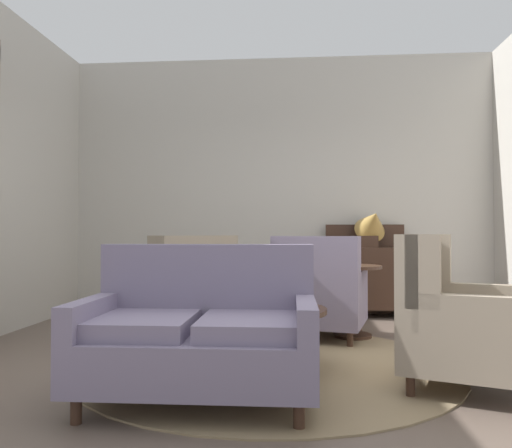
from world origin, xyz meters
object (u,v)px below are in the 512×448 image
coffee_table (266,318)px  settee (199,335)px  porcelain_vase (272,286)px  armchair_near_window (460,322)px  sideboard (367,276)px  armchair_near_sideboard (181,296)px  side_table (352,294)px  armchair_back_corner (320,295)px  gramophone (372,225)px

coffee_table → settee: (-0.35, -0.76, 0.02)m
porcelain_vase → armchair_near_window: size_ratio=0.34×
settee → sideboard: bearing=65.7°
coffee_table → armchair_near_sideboard: 1.19m
porcelain_vase → settee: (-0.39, -0.79, -0.21)m
side_table → sideboard: bearing=76.3°
porcelain_vase → armchair_near_sideboard: (-0.88, 0.82, -0.18)m
coffee_table → porcelain_vase: size_ratio=2.39×
coffee_table → armchair_near_window: size_ratio=0.82×
side_table → armchair_back_corner: bearing=-163.5°
coffee_table → armchair_back_corner: (0.45, 1.07, 0.05)m
porcelain_vase → sideboard: sideboard is taller
porcelain_vase → sideboard: 2.64m
armchair_near_sideboard → sideboard: bearing=171.5°
settee → sideboard: 3.51m
armchair_near_sideboard → side_table: bearing=142.6°
porcelain_vase → side_table: 1.35m
armchair_near_sideboard → armchair_near_window: bearing=102.0°
armchair_near_window → gramophone: gramophone is taller
coffee_table → gramophone: (1.12, 2.36, 0.73)m
armchair_back_corner → settee: bearing=80.3°
porcelain_vase → gramophone: gramophone is taller
armchair_near_window → porcelain_vase: bearing=94.1°
coffee_table → side_table: size_ratio=1.30×
coffee_table → porcelain_vase: (0.05, 0.02, 0.23)m
coffee_table → side_table: 1.39m
gramophone → side_table: bearing=-107.0°
settee → armchair_back_corner: armchair_back_corner is taller
side_table → gramophone: size_ratio=1.25×
settee → armchair_near_window: bearing=13.9°
porcelain_vase → armchair_near_sideboard: bearing=137.1°
coffee_table → porcelain_vase: bearing=26.5°
armchair_near_sideboard → settee: bearing=58.3°
sideboard → side_table: bearing=-103.7°
porcelain_vase → settee: size_ratio=0.27×
armchair_near_sideboard → armchair_near_window: (2.11, -1.19, -0.01)m
coffee_table → settee: settee is taller
coffee_table → armchair_near_sideboard: size_ratio=0.78×
coffee_table → porcelain_vase: porcelain_vase is taller
coffee_table → armchair_near_window: 1.33m
armchair_near_sideboard → side_table: (1.59, 0.31, -0.00)m
coffee_table → settee: bearing=-114.4°
armchair_back_corner → porcelain_vase: bearing=82.8°
porcelain_vase → settee: settee is taller
sideboard → gramophone: (0.05, -0.09, 0.62)m
armchair_near_window → coffee_table: bearing=95.7°
armchair_near_sideboard → armchair_back_corner: 1.30m
settee → coffee_table: bearing=65.1°
porcelain_vase → gramophone: (1.07, 2.33, 0.50)m
armchair_near_sideboard → sideboard: size_ratio=1.03×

